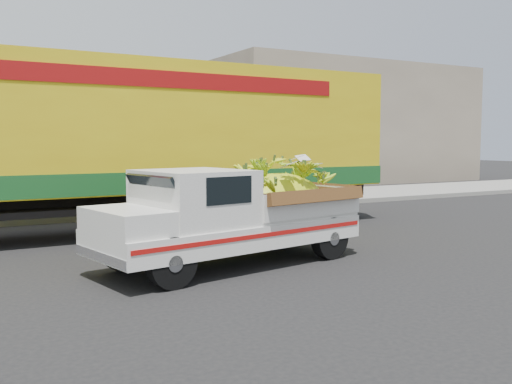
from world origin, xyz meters
TOP-DOWN VIEW (x-y plane):
  - ground at (0.00, 0.00)m, footprint 100.00×100.00m
  - curb at (0.00, 6.85)m, footprint 60.00×0.25m
  - sidewalk at (0.00, 8.95)m, footprint 60.00×4.00m
  - building_right at (14.00, 15.85)m, footprint 14.00×6.00m
  - pickup_truck at (-0.07, 0.26)m, footprint 4.83×2.51m
  - semi_trailer at (-0.40, 4.40)m, footprint 12.02×2.72m

SIDE VIEW (x-z plane):
  - ground at x=0.00m, z-range 0.00..0.00m
  - sidewalk at x=0.00m, z-range 0.00..0.14m
  - curb at x=0.00m, z-range 0.00..0.15m
  - pickup_truck at x=-0.07m, z-range 0.06..1.67m
  - semi_trailer at x=-0.40m, z-range 0.22..4.02m
  - building_right at x=14.00m, z-range 0.00..6.00m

